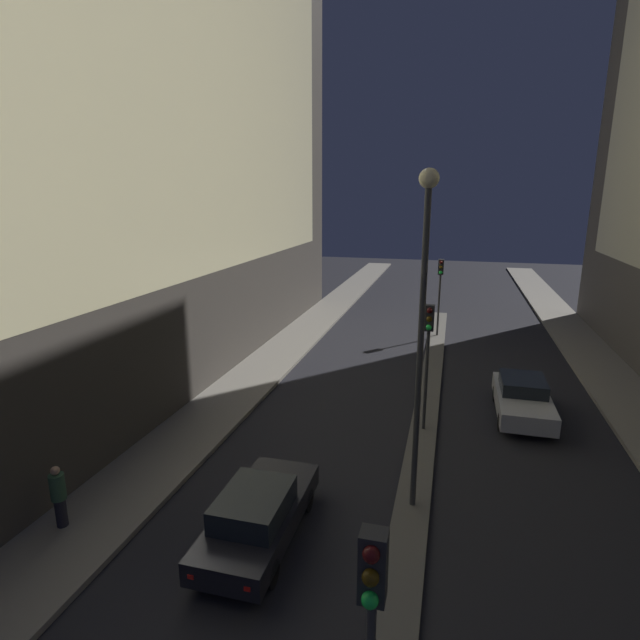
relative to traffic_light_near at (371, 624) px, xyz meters
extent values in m
cube|color=#423D38|center=(-12.44, 15.04, 11.50)|extent=(6.00, 37.00, 30.04)
cube|color=#56544F|center=(0.00, 14.39, -3.45)|extent=(0.96, 33.70, 0.15)
cube|color=#2D2D2D|center=(0.00, 0.03, 0.78)|extent=(0.32, 0.28, 0.90)
sphere|color=#4C0F0F|center=(0.00, -0.15, 1.08)|extent=(0.20, 0.20, 0.20)
sphere|color=#4C380A|center=(0.00, -0.15, 0.78)|extent=(0.20, 0.20, 0.20)
sphere|color=#1EEA4C|center=(0.00, -0.15, 0.48)|extent=(0.20, 0.20, 0.20)
cylinder|color=#383838|center=(0.00, 12.26, -1.52)|extent=(0.12, 0.12, 3.70)
cube|color=#2D2D2D|center=(0.00, 12.26, 0.78)|extent=(0.32, 0.28, 0.90)
sphere|color=#4C0F0F|center=(0.00, 12.08, 1.08)|extent=(0.20, 0.20, 0.20)
sphere|color=#4C380A|center=(0.00, 12.08, 0.78)|extent=(0.20, 0.20, 0.20)
sphere|color=#1EEA4C|center=(0.00, 12.08, 0.48)|extent=(0.20, 0.20, 0.20)
cylinder|color=#383838|center=(0.00, 25.12, -1.52)|extent=(0.12, 0.12, 3.70)
cube|color=#2D2D2D|center=(0.00, 25.12, 0.78)|extent=(0.32, 0.28, 0.90)
sphere|color=#4C0F0F|center=(0.00, 24.94, 1.08)|extent=(0.20, 0.20, 0.20)
sphere|color=#4C380A|center=(0.00, 24.94, 0.78)|extent=(0.20, 0.20, 0.20)
sphere|color=#1EEA4C|center=(0.00, 24.94, 0.48)|extent=(0.20, 0.20, 0.20)
cylinder|color=#383838|center=(0.00, 7.52, 0.87)|extent=(0.16, 0.16, 8.49)
sphere|color=#F9EAB2|center=(0.00, 7.52, 5.27)|extent=(0.48, 0.48, 0.48)
cube|color=black|center=(-3.60, 5.29, -2.90)|extent=(1.82, 4.57, 0.59)
cube|color=black|center=(-3.60, 4.95, -2.32)|extent=(1.55, 2.05, 0.59)
cube|color=red|center=(-4.23, 3.01, -2.88)|extent=(0.14, 0.04, 0.10)
cube|color=red|center=(-2.96, 3.01, -2.88)|extent=(0.14, 0.04, 0.10)
cylinder|color=black|center=(-4.40, 6.70, -3.20)|extent=(0.22, 0.64, 0.64)
cylinder|color=black|center=(-2.79, 6.70, -3.20)|extent=(0.22, 0.64, 0.64)
cylinder|color=black|center=(-4.40, 3.87, -3.20)|extent=(0.22, 0.64, 0.64)
cylinder|color=black|center=(-2.79, 3.87, -3.20)|extent=(0.22, 0.64, 0.64)
cube|color=#B2B2B7|center=(3.60, 14.52, -2.86)|extent=(1.92, 4.48, 0.67)
cube|color=black|center=(3.60, 14.86, -2.28)|extent=(1.63, 2.01, 0.51)
cube|color=red|center=(2.92, 16.76, -2.83)|extent=(0.14, 0.04, 0.10)
cube|color=red|center=(4.27, 16.76, -2.83)|extent=(0.14, 0.04, 0.10)
cylinder|color=black|center=(2.74, 15.91, -3.20)|extent=(0.22, 0.64, 0.64)
cylinder|color=black|center=(4.45, 15.91, -3.20)|extent=(0.22, 0.64, 0.64)
cylinder|color=black|center=(2.74, 13.14, -3.20)|extent=(0.22, 0.64, 0.64)
cylinder|color=black|center=(4.45, 13.14, -3.20)|extent=(0.22, 0.64, 0.64)
cylinder|color=black|center=(-8.61, 4.25, -2.98)|extent=(0.28, 0.28, 0.77)
cylinder|color=#33563D|center=(-8.61, 4.25, -2.25)|extent=(0.37, 0.37, 0.69)
sphere|color=tan|center=(-8.61, 4.25, -1.79)|extent=(0.22, 0.22, 0.22)
camera|label=1|loc=(0.66, -4.80, 4.90)|focal=28.00mm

